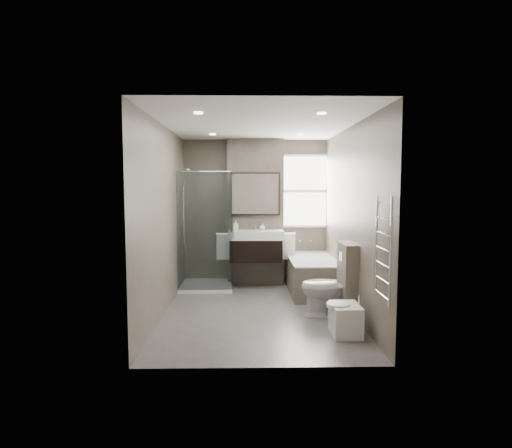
{
  "coord_description": "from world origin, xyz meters",
  "views": [
    {
      "loc": [
        -0.15,
        -5.93,
        1.77
      ],
      "look_at": [
        -0.02,
        0.15,
        1.23
      ],
      "focal_mm": 30.0,
      "sensor_mm": 36.0,
      "label": 1
    }
  ],
  "objects_px": {
    "bathtub": "(311,273)",
    "toilet": "(330,287)",
    "bidet": "(345,319)",
    "vanity": "(256,245)"
  },
  "relations": [
    {
      "from": "vanity",
      "to": "toilet",
      "type": "height_order",
      "value": "vanity"
    },
    {
      "from": "vanity",
      "to": "bidet",
      "type": "relative_size",
      "value": 1.99
    },
    {
      "from": "bathtub",
      "to": "bidet",
      "type": "distance_m",
      "value": 2.09
    },
    {
      "from": "bathtub",
      "to": "toilet",
      "type": "distance_m",
      "value": 1.35
    },
    {
      "from": "toilet",
      "to": "bidet",
      "type": "distance_m",
      "value": 0.77
    },
    {
      "from": "vanity",
      "to": "bidet",
      "type": "height_order",
      "value": "vanity"
    },
    {
      "from": "vanity",
      "to": "bidet",
      "type": "distance_m",
      "value": 2.67
    },
    {
      "from": "vanity",
      "to": "toilet",
      "type": "relative_size",
      "value": 1.2
    },
    {
      "from": "bidet",
      "to": "toilet",
      "type": "bearing_deg",
      "value": 93.46
    },
    {
      "from": "bathtub",
      "to": "bidet",
      "type": "xyz_separation_m",
      "value": [
        0.09,
        -2.08,
        -0.12
      ]
    }
  ]
}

